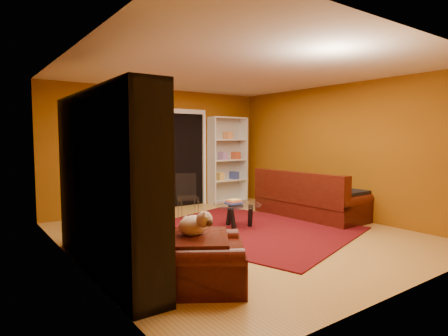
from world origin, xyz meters
TOP-DOWN VIEW (x-y plane):
  - floor at (0.00, 0.00)m, footprint 5.00×5.50m
  - ceiling at (0.00, 0.00)m, footprint 5.00×5.50m
  - wall_back at (0.00, 2.77)m, footprint 5.00×0.05m
  - wall_left at (-2.52, 0.00)m, footprint 0.05×5.50m
  - wall_right at (2.52, 0.00)m, footprint 0.05×5.50m
  - doorway at (0.60, 2.73)m, footprint 1.06×0.60m
  - rug at (0.31, 0.11)m, footprint 3.60×3.90m
  - media_unit at (-2.27, -0.39)m, footprint 0.45×2.72m
  - christmas_tree at (-0.84, 2.15)m, footprint 1.29×1.29m
  - gift_box_teal at (-1.86, 1.76)m, footprint 0.35×0.35m
  - gift_box_green at (-1.07, 1.83)m, footprint 0.28×0.28m
  - gift_box_red at (-1.07, 1.94)m, footprint 0.30×0.30m
  - white_bookshelf at (1.68, 2.57)m, footprint 0.98×0.36m
  - armchair at (-1.61, -1.35)m, footprint 1.47×1.47m
  - dog at (-1.62, -1.28)m, footprint 0.47×0.50m
  - sofa at (2.02, 0.26)m, footprint 1.07×2.21m
  - coffee_table at (0.25, 0.35)m, footprint 0.84×0.84m
  - acrylic_chair at (-0.03, 1.55)m, footprint 0.51×0.54m

SIDE VIEW (x-z plane):
  - floor at x=0.00m, z-range -0.05..0.00m
  - rug at x=0.31m, z-range 0.00..0.02m
  - gift_box_red at x=-1.07m, z-range 0.00..0.24m
  - gift_box_green at x=-1.07m, z-range 0.00..0.27m
  - gift_box_teal at x=-1.86m, z-range 0.00..0.29m
  - coffee_table at x=0.25m, z-range -0.04..0.47m
  - acrylic_chair at x=-0.03m, z-range 0.00..0.78m
  - armchair at x=-1.61m, z-range 0.00..0.83m
  - sofa at x=2.02m, z-range 0.00..0.93m
  - dog at x=-1.62m, z-range 0.48..0.75m
  - christmas_tree at x=-0.84m, z-range -0.03..1.72m
  - white_bookshelf at x=1.68m, z-range -0.03..2.07m
  - media_unit at x=-2.27m, z-range 0.00..2.08m
  - doorway at x=0.60m, z-range -0.03..2.13m
  - wall_back at x=0.00m, z-range 0.00..2.60m
  - wall_left at x=-2.52m, z-range 0.00..2.60m
  - wall_right at x=2.52m, z-range 0.00..2.60m
  - ceiling at x=0.00m, z-range 2.60..2.65m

